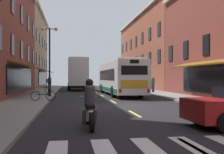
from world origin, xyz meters
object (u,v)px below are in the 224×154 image
at_px(sedan_near, 76,83).
at_px(pedestrian_near, 49,84).
at_px(transit_bus, 119,77).
at_px(box_truck, 78,74).
at_px(bicycle_near, 43,95).
at_px(pedestrian_mid, 153,84).
at_px(street_lamp_twin, 50,58).
at_px(motorcycle_rider, 89,107).

xyz_separation_m(sedan_near, pedestrian_near, (-3.05, -17.59, 0.38)).
height_order(transit_bus, box_truck, box_truck).
bearing_deg(transit_bus, box_truck, 109.39).
bearing_deg(pedestrian_near, bicycle_near, -15.63).
distance_m(pedestrian_near, pedestrian_mid, 10.73).
bearing_deg(street_lamp_twin, bicycle_near, -90.85).
bearing_deg(pedestrian_mid, pedestrian_near, -122.39).
height_order(sedan_near, street_lamp_twin, street_lamp_twin).
bearing_deg(motorcycle_rider, street_lamp_twin, 99.14).
height_order(sedan_near, pedestrian_near, pedestrian_near).
relative_size(sedan_near, motorcycle_rider, 2.23).
height_order(transit_bus, pedestrian_mid, transit_bus).
distance_m(transit_bus, sedan_near, 20.01).
height_order(bicycle_near, street_lamp_twin, street_lamp_twin).
bearing_deg(sedan_near, pedestrian_near, -99.83).
height_order(box_truck, motorcycle_rider, box_truck).
xyz_separation_m(transit_bus, motorcycle_rider, (-4.06, -16.90, -1.00)).
xyz_separation_m(box_truck, bicycle_near, (-2.77, -17.74, -1.64)).
height_order(sedan_near, pedestrian_mid, pedestrian_mid).
height_order(sedan_near, bicycle_near, sedan_near).
relative_size(transit_bus, motorcycle_rider, 5.62).
height_order(box_truck, pedestrian_mid, box_truck).
bearing_deg(motorcycle_rider, bicycle_near, 104.01).
relative_size(transit_bus, pedestrian_mid, 6.83).
height_order(motorcycle_rider, bicycle_near, motorcycle_rider).
relative_size(pedestrian_near, pedestrian_mid, 1.04).
height_order(transit_bus, sedan_near, transit_bus).
relative_size(bicycle_near, pedestrian_mid, 0.98).
height_order(motorcycle_rider, pedestrian_mid, pedestrian_mid).
height_order(transit_bus, bicycle_near, transit_bus).
xyz_separation_m(sedan_near, street_lamp_twin, (-2.73, -21.95, 2.64)).
relative_size(bicycle_near, pedestrian_near, 0.94).
bearing_deg(box_truck, transit_bus, -70.61).
bearing_deg(street_lamp_twin, sedan_near, 82.92).
bearing_deg(motorcycle_rider, pedestrian_mid, 67.06).
relative_size(transit_bus, sedan_near, 2.51).
distance_m(sedan_near, pedestrian_mid, 19.12).
relative_size(motorcycle_rider, pedestrian_mid, 1.22).
bearing_deg(street_lamp_twin, motorcycle_rider, -80.86).
xyz_separation_m(box_truck, street_lamp_twin, (-2.70, -12.85, 1.21)).
bearing_deg(street_lamp_twin, transit_bus, 19.82).
xyz_separation_m(box_truck, pedestrian_mid, (7.70, -8.40, -1.12)).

